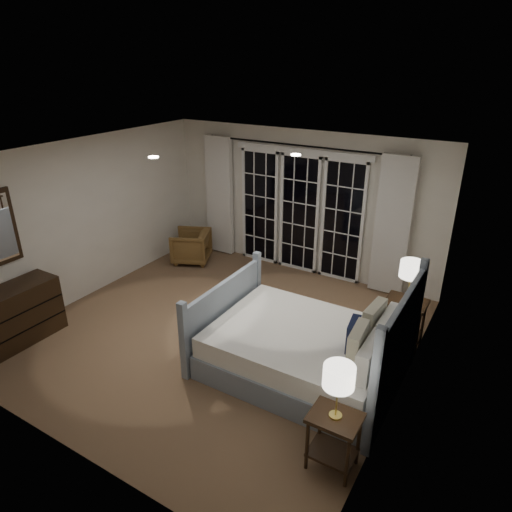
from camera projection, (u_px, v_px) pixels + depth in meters
The scene contains 19 objects.
floor at pixel (220, 332), 6.49m from camera, with size 5.00×5.00×0.00m, color brown.
ceiling at pixel (214, 156), 5.48m from camera, with size 5.00×5.00×0.00m, color silver.
wall_left at pixel (87, 219), 7.16m from camera, with size 0.02×5.00×2.50m, color white.
wall_right at pixel (411, 299), 4.80m from camera, with size 0.02×5.00×2.50m, color white.
wall_back at pixel (301, 203), 7.94m from camera, with size 5.00×0.02×2.50m, color white.
wall_front at pixel (53, 347), 4.02m from camera, with size 5.00×0.02×2.50m, color white.
french_doors at pixel (299, 212), 7.97m from camera, with size 2.50×0.04×2.20m.
curtain_rod at pixel (300, 146), 7.46m from camera, with size 0.03×0.03×3.50m, color black.
curtain_left at pixel (219, 196), 8.66m from camera, with size 0.55×0.10×2.25m, color silver.
curtain_right at pixel (392, 227), 7.11m from camera, with size 0.55×0.10×2.25m, color silver.
downlight_a at pixel (296, 155), 5.57m from camera, with size 0.12×0.12×0.01m, color white.
downlight_b at pixel (154, 157), 5.45m from camera, with size 0.12×0.12×0.01m, color white.
bed at pixel (306, 349), 5.53m from camera, with size 2.32×1.67×1.35m.
nightstand_left at pixel (334, 434), 4.22m from camera, with size 0.47×0.37×0.61m.
nightstand_right at pixel (404, 316), 6.02m from camera, with size 0.52×0.42×0.68m.
lamp_left at pixel (339, 377), 3.95m from camera, with size 0.28×0.28×0.55m.
lamp_right at pixel (411, 270), 5.75m from camera, with size 0.29×0.29×0.57m.
armchair at pixel (191, 246), 8.59m from camera, with size 0.65×0.67×0.61m, color brown.
dresser at pixel (17, 315), 6.14m from camera, with size 0.48×1.14×0.80m.
Camera 1 is at (3.26, -4.45, 3.61)m, focal length 32.00 mm.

